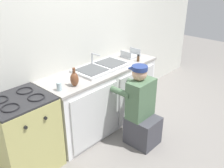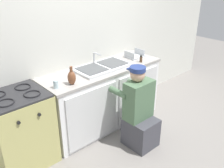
% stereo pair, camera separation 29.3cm
% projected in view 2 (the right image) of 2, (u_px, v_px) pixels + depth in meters
% --- Properties ---
extents(ground_plane, '(12.00, 12.00, 0.00)m').
position_uv_depth(ground_plane, '(116.00, 130.00, 3.71)').
color(ground_plane, gray).
extents(back_wall, '(6.00, 0.10, 2.50)m').
position_uv_depth(back_wall, '(87.00, 40.00, 3.62)').
color(back_wall, silver).
rests_on(back_wall, ground_plane).
extents(counter_cabinet, '(1.81, 0.62, 0.88)m').
position_uv_depth(counter_cabinet, '(103.00, 98.00, 3.72)').
color(counter_cabinet, white).
rests_on(counter_cabinet, ground_plane).
extents(countertop, '(1.85, 0.62, 0.04)m').
position_uv_depth(countertop, '(103.00, 69.00, 3.53)').
color(countertop, '#9E9993').
rests_on(countertop, counter_cabinet).
extents(sink_double_basin, '(0.80, 0.44, 0.19)m').
position_uv_depth(sink_double_basin, '(102.00, 67.00, 3.52)').
color(sink_double_basin, silver).
rests_on(sink_double_basin, countertop).
extents(stove_range, '(0.66, 0.62, 0.94)m').
position_uv_depth(stove_range, '(21.00, 129.00, 2.95)').
color(stove_range, tan).
rests_on(stove_range, ground_plane).
extents(plumber_person, '(0.42, 0.61, 1.10)m').
position_uv_depth(plumber_person, '(139.00, 114.00, 3.27)').
color(plumber_person, '#3F3F47').
rests_on(plumber_person, ground_plane).
extents(vase_decorative, '(0.10, 0.10, 0.23)m').
position_uv_depth(vase_decorative, '(72.00, 77.00, 2.99)').
color(vase_decorative, brown).
rests_on(vase_decorative, countertop).
extents(water_glass, '(0.06, 0.06, 0.10)m').
position_uv_depth(water_glass, '(56.00, 84.00, 2.91)').
color(water_glass, '#ADC6CC').
rests_on(water_glass, countertop).
extents(spice_bottle_pepper, '(0.04, 0.04, 0.10)m').
position_uv_depth(spice_bottle_pepper, '(141.00, 59.00, 3.72)').
color(spice_bottle_pepper, '#513823').
rests_on(spice_bottle_pepper, countertop).
extents(dish_rack_tray, '(0.28, 0.22, 0.11)m').
position_uv_depth(dish_rack_tray, '(134.00, 56.00, 3.94)').
color(dish_rack_tray, '#B2B7BC').
rests_on(dish_rack_tray, countertop).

